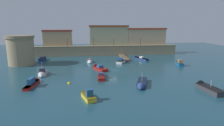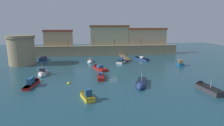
% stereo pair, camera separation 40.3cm
% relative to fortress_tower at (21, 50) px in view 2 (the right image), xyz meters
% --- Properties ---
extents(ground_plane, '(140.53, 140.53, 0.00)m').
position_rel_fortress_tower_xyz_m(ground_plane, '(25.43, -10.38, -4.30)').
color(ground_plane, '#1E4756').
extents(quay_wall, '(56.27, 2.37, 3.74)m').
position_rel_fortress_tower_xyz_m(quay_wall, '(25.43, 14.07, -2.42)').
color(quay_wall, '#9E8966').
rests_on(quay_wall, ground).
extents(old_town_backdrop, '(48.02, 4.96, 7.86)m').
position_rel_fortress_tower_xyz_m(old_town_backdrop, '(28.92, 17.25, 2.81)').
color(old_town_backdrop, tan).
rests_on(old_town_backdrop, ground).
extents(fortress_tower, '(7.88, 7.88, 8.49)m').
position_rel_fortress_tower_xyz_m(fortress_tower, '(0.00, 0.00, 0.00)').
color(fortress_tower, '#9E8966').
rests_on(fortress_tower, ground).
extents(pier_dock, '(1.85, 12.20, 0.70)m').
position_rel_fortress_tower_xyz_m(pier_dock, '(31.84, 6.94, -4.04)').
color(pier_dock, brown).
rests_on(pier_dock, ground).
extents(quay_lamp_0, '(0.32, 0.32, 3.36)m').
position_rel_fortress_tower_xyz_m(quay_lamp_0, '(11.70, 14.07, 1.68)').
color(quay_lamp_0, black).
rests_on(quay_lamp_0, quay_wall).
extents(quay_lamp_1, '(0.32, 0.32, 3.74)m').
position_rel_fortress_tower_xyz_m(quay_lamp_1, '(21.27, 14.07, 1.90)').
color(quay_lamp_1, black).
rests_on(quay_lamp_1, quay_wall).
extents(quay_lamp_2, '(0.32, 0.32, 2.98)m').
position_rel_fortress_tower_xyz_m(quay_lamp_2, '(29.14, 14.07, 1.45)').
color(quay_lamp_2, black).
rests_on(quay_lamp_2, quay_wall).
extents(quay_lamp_3, '(0.32, 0.32, 3.27)m').
position_rel_fortress_tower_xyz_m(quay_lamp_3, '(39.63, 14.07, 1.63)').
color(quay_lamp_3, black).
rests_on(quay_lamp_3, quay_wall).
extents(moored_boat_0, '(2.30, 5.12, 3.55)m').
position_rel_fortress_tower_xyz_m(moored_boat_0, '(8.84, -13.54, -3.86)').
color(moored_boat_0, silver).
rests_on(moored_boat_0, ground).
extents(moored_boat_1, '(3.95, 7.14, 2.90)m').
position_rel_fortress_tower_xyz_m(moored_boat_1, '(29.40, -23.51, -3.93)').
color(moored_boat_1, navy).
rests_on(moored_boat_1, ground).
extents(moored_boat_2, '(4.38, 7.04, 1.45)m').
position_rel_fortress_tower_xyz_m(moored_boat_2, '(36.44, 3.75, -3.91)').
color(moored_boat_2, navy).
rests_on(moored_boat_2, ground).
extents(moored_boat_3, '(4.29, 6.62, 1.80)m').
position_rel_fortress_tower_xyz_m(moored_boat_3, '(21.93, -8.63, -3.92)').
color(moored_boat_3, red).
rests_on(moored_boat_3, ground).
extents(moored_boat_4, '(2.68, 4.61, 2.10)m').
position_rel_fortress_tower_xyz_m(moored_boat_4, '(19.20, -28.33, -3.81)').
color(moored_boat_4, gold).
rests_on(moored_boat_4, ground).
extents(moored_boat_5, '(1.68, 4.41, 1.62)m').
position_rel_fortress_tower_xyz_m(moored_boat_5, '(19.73, 0.58, -3.95)').
color(moored_boat_5, white).
rests_on(moored_boat_5, ground).
extents(moored_boat_6, '(1.99, 4.61, 1.98)m').
position_rel_fortress_tower_xyz_m(moored_boat_6, '(45.46, -6.49, -3.71)').
color(moored_boat_6, '#195689').
rests_on(moored_boat_6, ground).
extents(moored_boat_7, '(1.68, 7.28, 1.89)m').
position_rel_fortress_tower_xyz_m(moored_boat_7, '(8.72, -20.37, -3.81)').
color(moored_boat_7, red).
rests_on(moored_boat_7, ground).
extents(moored_boat_8, '(1.62, 6.26, 1.60)m').
position_rel_fortress_tower_xyz_m(moored_boat_8, '(22.12, -16.61, -3.90)').
color(moored_boat_8, red).
rests_on(moored_boat_8, ground).
extents(moored_boat_9, '(1.83, 4.86, 1.77)m').
position_rel_fortress_tower_xyz_m(moored_boat_9, '(4.38, 6.59, -3.80)').
color(moored_boat_9, navy).
rests_on(moored_boat_9, ground).
extents(moored_boat_10, '(3.82, 5.49, 2.15)m').
position_rel_fortress_tower_xyz_m(moored_boat_10, '(29.48, -0.81, -3.76)').
color(moored_boat_10, white).
rests_on(moored_boat_10, ground).
extents(moored_boat_11, '(2.54, 6.79, 2.67)m').
position_rel_fortress_tower_xyz_m(moored_boat_11, '(40.19, -27.04, -3.86)').
color(moored_boat_11, '#333338').
rests_on(moored_boat_11, ground).
extents(mooring_buoy_0, '(0.68, 0.68, 0.68)m').
position_rel_fortress_tower_xyz_m(mooring_buoy_0, '(15.55, -20.35, -4.30)').
color(mooring_buoy_0, yellow).
rests_on(mooring_buoy_0, ground).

